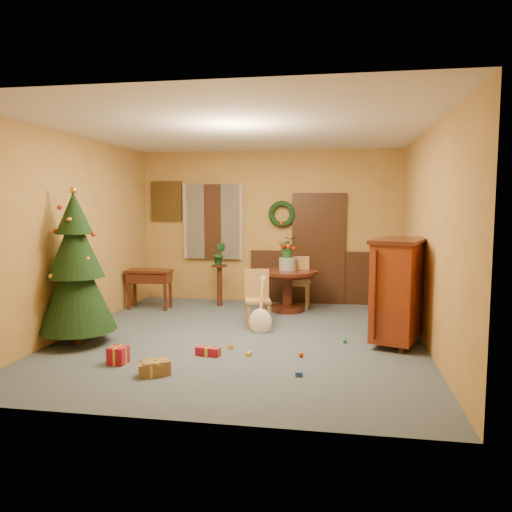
% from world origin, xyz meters
% --- Properties ---
extents(room_envelope, '(5.50, 5.50, 5.50)m').
position_xyz_m(room_envelope, '(0.21, 2.70, 1.12)').
color(room_envelope, '#36424F').
rests_on(room_envelope, ground).
extents(dining_table, '(1.07, 1.07, 0.73)m').
position_xyz_m(dining_table, '(0.45, 1.90, 0.51)').
color(dining_table, '#330F0B').
rests_on(dining_table, floor).
extents(urn, '(0.30, 0.30, 0.22)m').
position_xyz_m(urn, '(0.45, 1.90, 0.84)').
color(urn, slate).
rests_on(urn, dining_table).
extents(centerpiece_plant, '(0.33, 0.29, 0.37)m').
position_xyz_m(centerpiece_plant, '(0.45, 1.90, 1.14)').
color(centerpiece_plant, '#1E4C23').
rests_on(centerpiece_plant, urn).
extents(chair_near, '(0.46, 0.46, 0.88)m').
position_xyz_m(chair_near, '(0.10, 0.76, 0.47)').
color(chair_near, olive).
rests_on(chair_near, floor).
extents(chair_far, '(0.43, 0.43, 0.97)m').
position_xyz_m(chair_far, '(0.61, 2.16, 0.52)').
color(chair_far, olive).
rests_on(chair_far, floor).
extents(guitar, '(0.41, 0.56, 0.79)m').
position_xyz_m(guitar, '(0.21, 0.34, 0.41)').
color(guitar, '#F3E5CA').
rests_on(guitar, floor).
extents(plant_stand, '(0.30, 0.30, 0.77)m').
position_xyz_m(plant_stand, '(-0.85, 2.14, 0.48)').
color(plant_stand, '#330F0B').
rests_on(plant_stand, floor).
extents(stand_plant, '(0.25, 0.21, 0.42)m').
position_xyz_m(stand_plant, '(-0.85, 2.14, 0.98)').
color(stand_plant, '#19471E').
rests_on(stand_plant, plant_stand).
extents(christmas_tree, '(1.03, 1.03, 2.13)m').
position_xyz_m(christmas_tree, '(-2.15, -0.63, 1.01)').
color(christmas_tree, '#382111').
rests_on(christmas_tree, floor).
extents(writing_desk, '(0.81, 0.41, 0.72)m').
position_xyz_m(writing_desk, '(-2.04, 1.69, 0.54)').
color(writing_desk, '#330F0B').
rests_on(writing_desk, floor).
extents(sideboard, '(0.93, 1.25, 1.43)m').
position_xyz_m(sideboard, '(2.15, 0.12, 0.77)').
color(sideboard, '#562009').
rests_on(sideboard, floor).
extents(gift_a, '(0.37, 0.35, 0.16)m').
position_xyz_m(gift_a, '(-0.66, -1.64, 0.08)').
color(gift_a, brown).
rests_on(gift_a, floor).
extents(gift_b, '(0.22, 0.22, 0.21)m').
position_xyz_m(gift_b, '(-1.24, -1.35, 0.10)').
color(gift_b, maroon).
rests_on(gift_b, floor).
extents(gift_c, '(0.31, 0.26, 0.14)m').
position_xyz_m(gift_c, '(-0.69, -1.69, 0.07)').
color(gift_c, brown).
rests_on(gift_c, floor).
extents(gift_d, '(0.32, 0.17, 0.11)m').
position_xyz_m(gift_d, '(-0.26, -0.87, 0.05)').
color(gift_d, maroon).
rests_on(gift_d, floor).
extents(toy_a, '(0.09, 0.06, 0.05)m').
position_xyz_m(toy_a, '(0.93, -1.44, 0.03)').
color(toy_a, '#234599').
rests_on(toy_a, floor).
extents(toy_b, '(0.06, 0.06, 0.06)m').
position_xyz_m(toy_b, '(1.44, -0.01, 0.03)').
color(toy_b, '#23803E').
rests_on(toy_b, floor).
extents(toy_c, '(0.07, 0.09, 0.05)m').
position_xyz_m(toy_c, '(0.25, -0.80, 0.03)').
color(toy_c, gold).
rests_on(toy_c, floor).
extents(toy_d, '(0.06, 0.06, 0.06)m').
position_xyz_m(toy_d, '(0.90, -0.74, 0.03)').
color(toy_d, '#BA2A0C').
rests_on(toy_d, floor).
extents(toy_e, '(0.09, 0.07, 0.05)m').
position_xyz_m(toy_e, '(-0.05, -0.54, 0.03)').
color(toy_e, gold).
rests_on(toy_e, floor).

